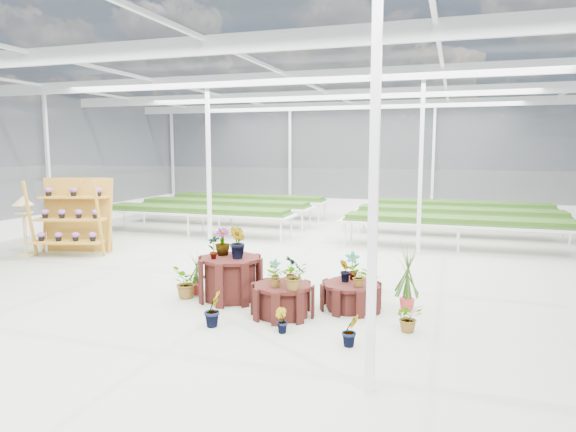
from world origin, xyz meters
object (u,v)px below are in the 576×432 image
(plinth_tall, at_px, (231,278))
(plinth_mid, at_px, (282,300))
(bird_table, at_px, (24,226))
(shelf_rack, at_px, (71,217))
(plinth_low, at_px, (351,296))

(plinth_tall, height_order, plinth_mid, plinth_tall)
(bird_table, bearing_deg, shelf_rack, 48.94)
(plinth_tall, height_order, bird_table, bird_table)
(plinth_tall, xyz_separation_m, plinth_mid, (1.20, -0.60, -0.13))
(plinth_tall, height_order, shelf_rack, shelf_rack)
(plinth_mid, relative_size, shelf_rack, 0.51)
(shelf_rack, bearing_deg, plinth_tall, -39.68)
(shelf_rack, bearing_deg, plinth_low, -32.84)
(plinth_mid, distance_m, bird_table, 8.10)
(shelf_rack, bearing_deg, bird_table, -165.33)
(plinth_low, relative_size, shelf_rack, 0.51)
(plinth_tall, relative_size, plinth_low, 1.13)
(shelf_rack, distance_m, bird_table, 1.14)
(plinth_tall, bearing_deg, bird_table, 164.44)
(bird_table, bearing_deg, plinth_low, 6.79)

